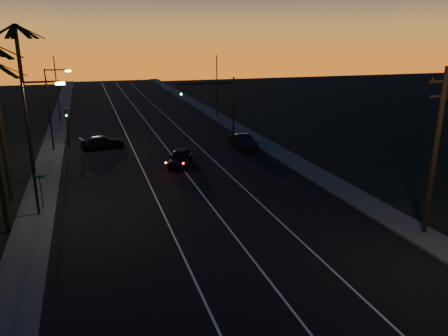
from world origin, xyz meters
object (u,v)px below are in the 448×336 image
object	(u,v)px
signal_mast	(215,96)
cross_car	(103,142)
right_car	(243,142)
lead_car	(180,158)
utility_pole	(436,150)

from	to	relation	value
signal_mast	cross_car	world-z (taller)	signal_mast
right_car	lead_car	bearing A→B (deg)	-151.08
cross_car	right_car	bearing A→B (deg)	-17.65
signal_mast	lead_car	bearing A→B (deg)	-120.79
utility_pole	right_car	world-z (taller)	utility_pole
lead_car	cross_car	bearing A→B (deg)	126.56
right_car	cross_car	world-z (taller)	right_car
right_car	cross_car	xyz separation A→B (m)	(-14.38, 4.58, -0.08)
cross_car	signal_mast	bearing A→B (deg)	9.37
right_car	cross_car	size ratio (longest dim) A/B	0.95
signal_mast	right_car	distance (m)	7.95
utility_pole	signal_mast	size ratio (longest dim) A/B	1.41
utility_pole	right_car	xyz separation A→B (m)	(-3.26, 23.24, -4.55)
utility_pole	cross_car	xyz separation A→B (m)	(-17.64, 27.82, -4.63)
signal_mast	right_car	xyz separation A→B (m)	(1.21, -6.75, -4.02)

